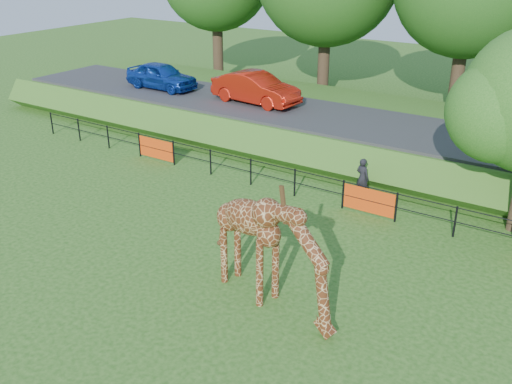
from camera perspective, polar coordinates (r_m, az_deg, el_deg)
ground at (r=16.16m, az=-10.56°, el=-10.16°), size 90.00×90.00×0.00m
giraffe at (r=14.79m, az=1.56°, el=-6.00°), size 4.45×1.91×3.14m
perimeter_fence at (r=21.59m, az=3.89°, el=0.95°), size 28.07×0.10×1.10m
embankment at (r=27.96m, az=11.56°, el=6.12°), size 40.00×9.00×1.30m
road at (r=26.42m, az=10.43°, el=6.79°), size 40.00×5.00×0.12m
car_blue at (r=32.35m, az=-9.43°, el=11.40°), size 4.26×1.79×1.44m
car_red at (r=28.91m, az=-0.03°, el=10.36°), size 4.82×2.08×1.54m
visitor at (r=21.82m, az=10.59°, el=1.43°), size 0.63×0.50×1.52m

